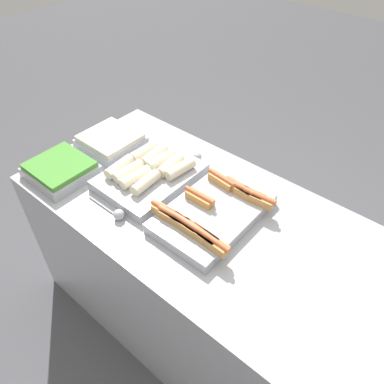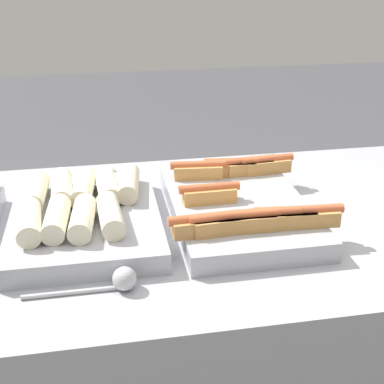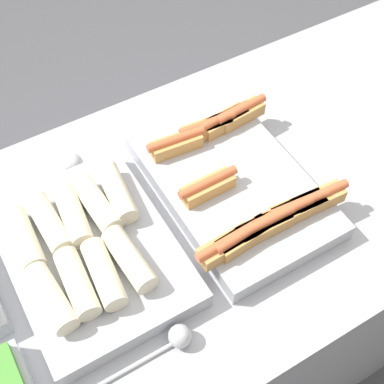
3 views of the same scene
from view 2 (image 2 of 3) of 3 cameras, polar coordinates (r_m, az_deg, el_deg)
The scene contains 5 objects.
counter at distance 1.62m, azimuth 4.02°, elevation -16.62°, with size 1.84×0.86×0.88m.
tray_hotdogs at distance 1.35m, azimuth 5.04°, elevation -1.38°, with size 0.40×0.51×0.10m.
tray_wraps at distance 1.32m, azimuth -11.53°, elevation -2.35°, with size 0.35×0.47×0.10m.
serving_spoon_near at distance 1.09m, azimuth -7.97°, elevation -9.34°, with size 0.23×0.05×0.05m.
serving_spoon_far at distance 1.56m, azimuth -9.22°, elevation 1.53°, with size 0.21×0.05×0.05m.
Camera 2 is at (-0.32, -1.18, 1.50)m, focal length 50.00 mm.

